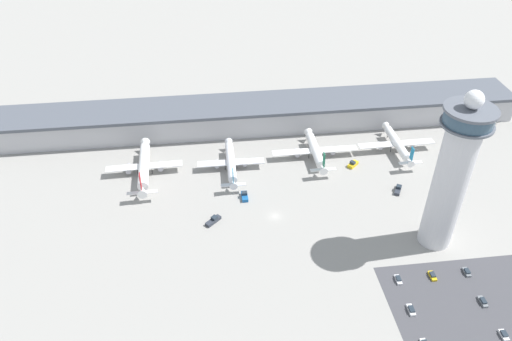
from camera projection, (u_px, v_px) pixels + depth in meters
The scene contains 18 objects.
ground_plane at pixel (275, 216), 203.02m from camera, with size 1000.00×1000.00×0.00m, color gray.
terminal_building at pixel (255, 115), 254.60m from camera, with size 269.32×25.00×13.97m.
control_tower at pixel (452, 174), 173.08m from camera, with size 17.33×17.33×64.02m.
parking_lot_surface at pixel (484, 303), 167.68m from camera, with size 64.00×40.00×0.01m, color #424247.
airplane_gate_alpha at pixel (144, 166), 223.15m from camera, with size 34.05×40.64×14.21m.
airplane_gate_bravo at pixel (231, 163), 226.31m from camera, with size 30.54×35.43×12.13m.
airplane_gate_charlie at pixel (315, 151), 233.60m from camera, with size 40.55×33.26×13.08m.
airplane_gate_delta at pixel (397, 144), 237.80m from camera, with size 37.19×34.19×12.65m.
service_truck_catering at pixel (398, 189), 215.56m from camera, with size 5.24×6.96×2.47m.
service_truck_fuel at pixel (245, 196), 211.84m from camera, with size 2.57×6.27×2.65m.
service_truck_baggage at pixel (213, 220), 199.64m from camera, with size 6.82×6.57×2.44m.
service_truck_water at pixel (353, 164), 230.31m from camera, with size 5.92×5.70×2.80m.
car_red_hatchback at pixel (432, 276), 176.74m from camera, with size 1.80×4.41×1.48m.
car_maroon_suv at pixel (467, 272), 178.17m from camera, with size 1.79×4.32×1.48m.
car_yellow_taxi at pixel (398, 279), 175.39m from camera, with size 1.86×4.39×1.41m.
car_navy_sedan at pixel (504, 335), 157.16m from camera, with size 2.02×4.23×1.48m.
car_blue_compact at pixel (483, 302), 167.63m from camera, with size 1.75×4.66×1.49m.
car_black_suv at pixel (411, 310), 164.87m from camera, with size 1.96×4.74×1.49m.
Camera 1 is at (-26.04, -149.90, 135.92)m, focal length 35.00 mm.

